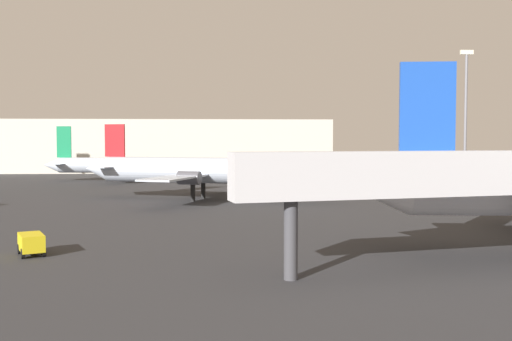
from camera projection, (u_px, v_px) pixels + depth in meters
The scene contains 6 objects.
airplane_distant at pixel (207, 171), 67.53m from camera, with size 31.55×23.79×8.93m.
airplane_far_left at pixel (129, 165), 99.44m from camera, with size 30.52×18.62×9.39m.
jet_bridge at pixel (453, 175), 31.32m from camera, with size 22.54×6.78×6.60m.
baggage_cart at pixel (31, 243), 35.26m from camera, with size 2.20×2.72×1.30m.
light_mast_right at pixel (466, 107), 107.31m from camera, with size 2.40×0.50×23.53m.
terminal_building at pixel (131, 146), 132.63m from camera, with size 88.88×21.89×11.43m, color beige.
Camera 1 is at (1.30, -11.27, 6.96)m, focal length 40.87 mm.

